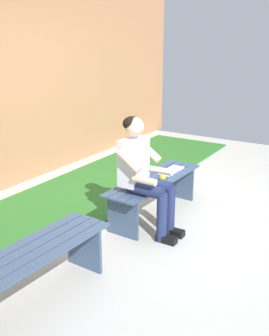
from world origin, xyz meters
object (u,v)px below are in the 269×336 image
(bench_near, at_px, (155,188))
(apple, at_px, (163,177))
(book_open, at_px, (171,171))
(bench_far, at_px, (33,265))
(person_seated, at_px, (143,171))

(bench_near, height_order, apple, apple)
(apple, relative_size, book_open, 0.17)
(bench_near, distance_m, apple, 0.19)
(apple, bearing_deg, bench_far, -3.09)
(bench_near, xyz_separation_m, bench_far, (1.96, -0.00, -0.00))
(person_seated, xyz_separation_m, book_open, (-0.75, -0.05, -0.23))
(book_open, bearing_deg, bench_near, -7.26)
(bench_far, xyz_separation_m, person_seated, (-1.53, 0.10, 0.36))
(apple, bearing_deg, person_seated, -0.59)
(person_seated, bearing_deg, bench_near, -166.74)
(bench_near, xyz_separation_m, apple, (-0.00, 0.11, 0.15))
(bench_near, relative_size, apple, 22.00)
(bench_near, height_order, bench_far, same)
(bench_far, relative_size, apple, 20.93)
(bench_far, height_order, person_seated, person_seated)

